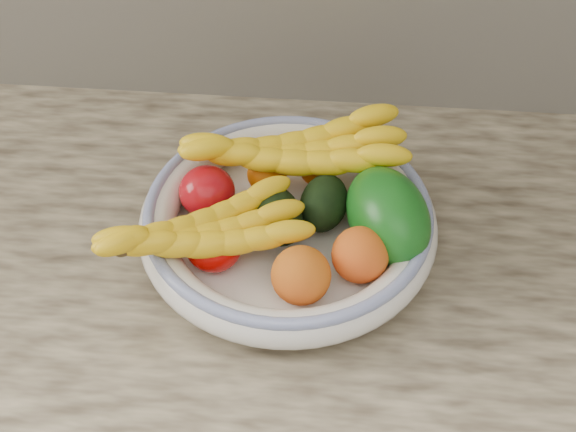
# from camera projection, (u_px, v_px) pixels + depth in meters

# --- Properties ---
(kitchen_counter) EXTENTS (2.44, 0.66, 1.40)m
(kitchen_counter) POSITION_uv_depth(u_px,v_px,m) (289.00, 398.00, 1.42)
(kitchen_counter) COLOR brown
(kitchen_counter) RESTS_ON ground
(fruit_bowl) EXTENTS (0.39, 0.39, 0.08)m
(fruit_bowl) POSITION_uv_depth(u_px,v_px,m) (288.00, 222.00, 1.05)
(fruit_bowl) COLOR silver
(fruit_bowl) RESTS_ON kitchen_counter
(clementine_back_left) EXTENTS (0.07, 0.07, 0.05)m
(clementine_back_left) POSITION_uv_depth(u_px,v_px,m) (267.00, 174.00, 1.10)
(clementine_back_left) COLOR orange
(clementine_back_left) RESTS_ON fruit_bowl
(clementine_back_right) EXTENTS (0.06, 0.06, 0.05)m
(clementine_back_right) POSITION_uv_depth(u_px,v_px,m) (318.00, 169.00, 1.11)
(clementine_back_right) COLOR #EA5F04
(clementine_back_right) RESTS_ON fruit_bowl
(tomato_left) EXTENTS (0.10, 0.10, 0.07)m
(tomato_left) POSITION_uv_depth(u_px,v_px,m) (207.00, 191.00, 1.07)
(tomato_left) COLOR #AF0C15
(tomato_left) RESTS_ON fruit_bowl
(tomato_near_left) EXTENTS (0.08, 0.08, 0.07)m
(tomato_near_left) POSITION_uv_depth(u_px,v_px,m) (214.00, 246.00, 1.00)
(tomato_near_left) COLOR #BE0502
(tomato_near_left) RESTS_ON fruit_bowl
(avocado_center) EXTENTS (0.10, 0.11, 0.07)m
(avocado_center) POSITION_uv_depth(u_px,v_px,m) (276.00, 215.00, 1.03)
(avocado_center) COLOR black
(avocado_center) RESTS_ON fruit_bowl
(avocado_right) EXTENTS (0.08, 0.10, 0.06)m
(avocado_right) POSITION_uv_depth(u_px,v_px,m) (324.00, 203.00, 1.05)
(avocado_right) COLOR black
(avocado_right) RESTS_ON fruit_bowl
(green_mango) EXTENTS (0.17, 0.19, 0.13)m
(green_mango) POSITION_uv_depth(u_px,v_px,m) (388.00, 216.00, 1.02)
(green_mango) COLOR #0F5412
(green_mango) RESTS_ON fruit_bowl
(peach_front) EXTENTS (0.09, 0.09, 0.07)m
(peach_front) POSITION_uv_depth(u_px,v_px,m) (301.00, 275.00, 0.96)
(peach_front) COLOR orange
(peach_front) RESTS_ON fruit_bowl
(peach_right) EXTENTS (0.09, 0.09, 0.07)m
(peach_right) POSITION_uv_depth(u_px,v_px,m) (360.00, 255.00, 0.98)
(peach_right) COLOR orange
(peach_right) RESTS_ON fruit_bowl
(banana_bunch_back) EXTENTS (0.34, 0.17, 0.09)m
(banana_bunch_back) POSITION_uv_depth(u_px,v_px,m) (293.00, 156.00, 1.08)
(banana_bunch_back) COLOR yellow
(banana_bunch_back) RESTS_ON fruit_bowl
(banana_bunch_front) EXTENTS (0.30, 0.22, 0.08)m
(banana_bunch_front) POSITION_uv_depth(u_px,v_px,m) (203.00, 236.00, 0.98)
(banana_bunch_front) COLOR yellow
(banana_bunch_front) RESTS_ON fruit_bowl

